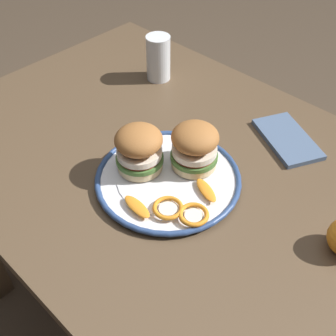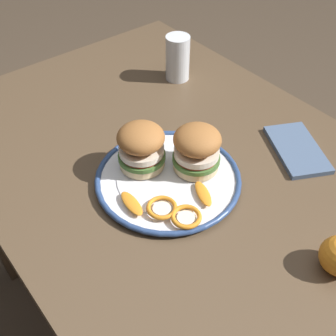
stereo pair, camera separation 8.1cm
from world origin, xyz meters
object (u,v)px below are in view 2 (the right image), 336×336
at_px(dining_table, 183,200).
at_px(drinking_glass, 178,61).
at_px(dinner_plate, 168,178).
at_px(sandwich_half_left, 141,146).
at_px(sandwich_half_right, 197,148).

height_order(dining_table, drinking_glass, drinking_glass).
height_order(dining_table, dinner_plate, dinner_plate).
distance_m(sandwich_half_left, drinking_glass, 0.38).
relative_size(dining_table, drinking_glass, 9.85).
bearing_deg(dinner_plate, dining_table, -74.66).
bearing_deg(drinking_glass, dining_table, 142.80).
relative_size(dining_table, dinner_plate, 3.96).
xyz_separation_m(dining_table, drinking_glass, (0.29, -0.22, 0.17)).
relative_size(dining_table, sandwich_half_right, 8.79).
xyz_separation_m(sandwich_half_left, drinking_glass, (0.24, -0.30, -0.02)).
bearing_deg(drinking_glass, dinner_plate, 137.64).
bearing_deg(sandwich_half_right, sandwich_half_left, 47.85).
relative_size(sandwich_half_left, drinking_glass, 1.13).
distance_m(dining_table, sandwich_half_left, 0.20).
xyz_separation_m(dining_table, sandwich_half_left, (0.05, 0.08, 0.18)).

